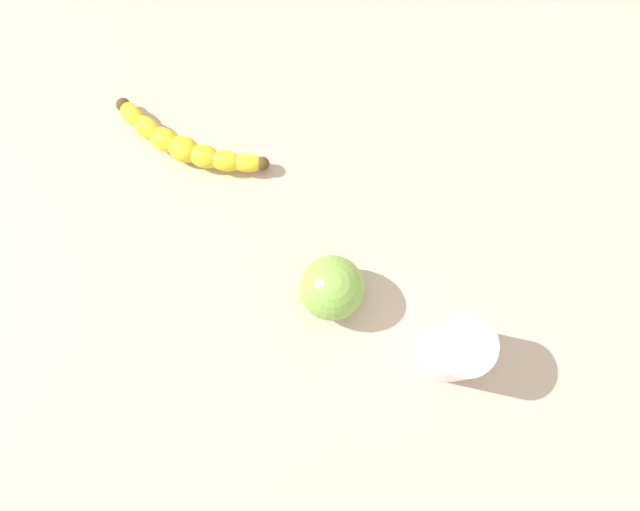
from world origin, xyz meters
The scene contains 4 objects.
wooden_tabletop centered at (0.00, 0.00, 1.50)cm, with size 120.00×120.00×3.00cm, color #C8AC95.
banana centered at (-17.51, -17.12, 4.64)cm, with size 11.26×19.46×3.27cm.
smoothie_glass centered at (10.51, 13.52, 7.47)cm, with size 7.08×7.08×9.65cm.
green_apple_fruit centered at (2.48, -0.44, 6.85)cm, with size 7.71×7.71×7.71cm, color #84B747.
Camera 1 is at (16.24, -2.27, 81.12)cm, focal length 36.38 mm.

